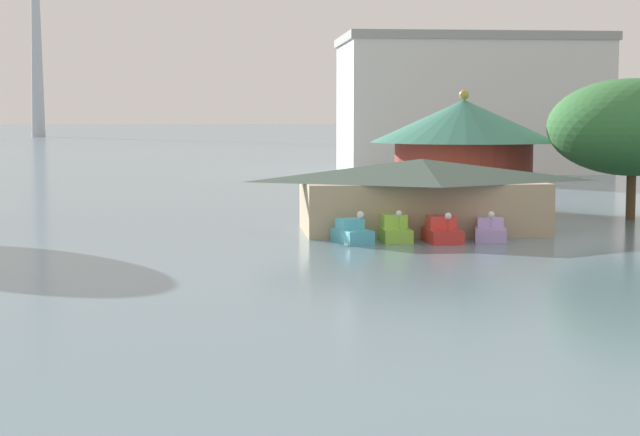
# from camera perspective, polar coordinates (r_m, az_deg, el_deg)

# --- Properties ---
(pedal_boat_cyan) EXTENTS (2.10, 3.15, 1.78)m
(pedal_boat_cyan) POSITION_cam_1_polar(r_m,az_deg,el_deg) (56.49, 1.72, -0.80)
(pedal_boat_cyan) COLOR #4CB7CC
(pedal_boat_cyan) RESTS_ON ground
(pedal_boat_lime) EXTENTS (1.50, 2.94, 1.77)m
(pedal_boat_lime) POSITION_cam_1_polar(r_m,az_deg,el_deg) (57.32, 4.04, -0.68)
(pedal_boat_lime) COLOR #8CCC3F
(pedal_boat_lime) RESTS_ON ground
(pedal_boat_red) EXTENTS (1.80, 2.83, 1.69)m
(pedal_boat_red) POSITION_cam_1_polar(r_m,az_deg,el_deg) (57.02, 6.58, -0.75)
(pedal_boat_red) COLOR red
(pedal_boat_red) RESTS_ON ground
(pedal_boat_lavender) EXTENTS (2.23, 3.09, 1.69)m
(pedal_boat_lavender) POSITION_cam_1_polar(r_m,az_deg,el_deg) (58.22, 9.13, -0.71)
(pedal_boat_lavender) COLOR #B299D8
(pedal_boat_lavender) RESTS_ON ground
(boathouse) EXTENTS (14.78, 8.22, 4.26)m
(boathouse) POSITION_cam_1_polar(r_m,az_deg,el_deg) (61.93, 5.46, 1.31)
(boathouse) COLOR tan
(boathouse) RESTS_ON ground
(green_roof_pavilion) EXTENTS (13.21, 13.21, 8.58)m
(green_roof_pavilion) POSITION_cam_1_polar(r_m,az_deg,el_deg) (75.58, 7.72, 3.78)
(green_roof_pavilion) COLOR #993328
(green_roof_pavilion) RESTS_ON ground
(shoreline_tree_right) EXTENTS (10.99, 10.99, 9.17)m
(shoreline_tree_right) POSITION_cam_1_polar(r_m,az_deg,el_deg) (71.79, 16.45, 4.70)
(shoreline_tree_right) COLOR brown
(shoreline_tree_right) RESTS_ON ground
(background_building_block) EXTENTS (31.16, 18.11, 16.46)m
(background_building_block) POSITION_cam_1_polar(r_m,az_deg,el_deg) (131.13, 8.01, 6.08)
(background_building_block) COLOR silver
(background_building_block) RESTS_ON ground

